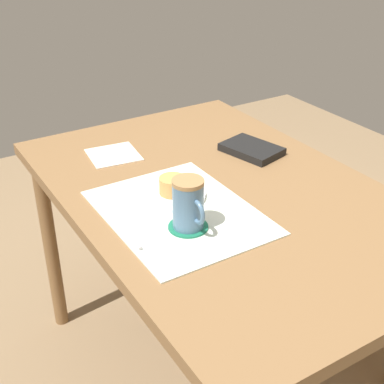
% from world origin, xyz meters
% --- Properties ---
extents(ground_plane, '(4.40, 4.40, 0.02)m').
position_xyz_m(ground_plane, '(0.00, 0.00, -0.01)').
color(ground_plane, '#846B4C').
extents(dining_table, '(1.24, 0.82, 0.76)m').
position_xyz_m(dining_table, '(0.00, 0.00, 0.68)').
color(dining_table, brown).
rests_on(dining_table, ground_plane).
extents(placemat, '(0.46, 0.36, 0.00)m').
position_xyz_m(placemat, '(0.04, -0.16, 0.76)').
color(placemat, silver).
rests_on(placemat, dining_table).
extents(pastry_plate, '(0.18, 0.18, 0.01)m').
position_xyz_m(pastry_plate, '(-0.03, -0.14, 0.77)').
color(pastry_plate, white).
rests_on(pastry_plate, placemat).
extents(pastry, '(0.07, 0.07, 0.05)m').
position_xyz_m(pastry, '(-0.03, -0.14, 0.80)').
color(pastry, tan).
rests_on(pastry, pastry_plate).
extents(coffee_coaster, '(0.10, 0.10, 0.00)m').
position_xyz_m(coffee_coaster, '(0.12, -0.18, 0.76)').
color(coffee_coaster, '#196B4C').
rests_on(coffee_coaster, placemat).
extents(coffee_mug, '(0.11, 0.08, 0.13)m').
position_xyz_m(coffee_mug, '(0.12, -0.18, 0.83)').
color(coffee_mug, slate).
rests_on(coffee_mug, coffee_coaster).
extents(teaspoon, '(0.13, 0.01, 0.01)m').
position_xyz_m(teaspoon, '(0.08, -0.33, 0.77)').
color(teaspoon, silver).
rests_on(teaspoon, placemat).
extents(paper_napkin, '(0.17, 0.17, 0.00)m').
position_xyz_m(paper_napkin, '(-0.36, -0.16, 0.76)').
color(paper_napkin, silver).
rests_on(paper_napkin, dining_table).
extents(small_book, '(0.20, 0.16, 0.02)m').
position_xyz_m(small_book, '(-0.15, 0.22, 0.77)').
color(small_book, black).
rests_on(small_book, dining_table).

